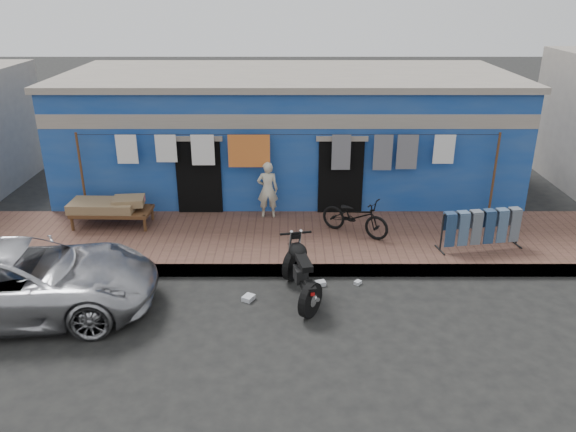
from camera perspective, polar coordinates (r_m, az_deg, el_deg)
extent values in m
plane|color=black|center=(10.31, 0.00, -10.19)|extent=(80.00, 80.00, 0.00)
cube|color=brown|center=(12.89, 0.00, -2.52)|extent=(28.00, 3.00, 0.25)
cube|color=gray|center=(11.59, 0.00, -5.54)|extent=(28.00, 0.10, 0.25)
cube|color=#113C93|center=(16.18, 0.00, 8.25)|extent=(12.00, 5.00, 3.20)
cube|color=#9E9384|center=(13.59, 0.00, 9.62)|extent=(12.00, 0.14, 0.35)
cube|color=#9E9384|center=(15.86, 0.00, 14.14)|extent=(12.20, 5.20, 0.16)
cube|color=black|center=(14.09, -9.00, 3.47)|extent=(1.10, 0.10, 2.10)
cube|color=black|center=(13.98, 5.34, 3.50)|extent=(1.10, 0.10, 2.10)
cylinder|color=brown|center=(14.51, -20.21, 3.93)|extent=(0.06, 0.06, 2.10)
cylinder|color=brown|center=(14.51, 20.20, 3.94)|extent=(0.06, 0.06, 2.10)
cylinder|color=black|center=(13.34, 0.00, 8.27)|extent=(10.00, 0.01, 0.01)
cube|color=silver|center=(13.97, -16.06, 6.54)|extent=(0.50, 0.02, 0.71)
cube|color=silver|center=(13.74, -12.29, 6.72)|extent=(0.50, 0.02, 0.68)
cube|color=silver|center=(13.59, -8.65, 6.65)|extent=(0.55, 0.02, 0.75)
cube|color=#CC4C26|center=(13.48, -3.98, 6.60)|extent=(1.00, 0.02, 0.80)
cube|color=slate|center=(13.52, 5.42, 6.46)|extent=(0.45, 0.02, 0.87)
cube|color=slate|center=(13.65, 9.62, 6.37)|extent=(0.45, 0.02, 0.88)
cube|color=slate|center=(13.75, 12.01, 6.38)|extent=(0.50, 0.02, 0.85)
cube|color=silver|center=(13.94, 15.58, 6.55)|extent=(0.50, 0.02, 0.71)
imported|color=#B6B6BB|center=(11.16, -25.65, -5.84)|extent=(5.17, 2.84, 1.39)
imported|color=beige|center=(13.66, -2.08, 2.70)|extent=(0.53, 0.37, 1.41)
imported|color=black|center=(12.82, 6.85, 0.38)|extent=(1.70, 1.40, 1.07)
cube|color=silver|center=(11.30, 3.32, -6.83)|extent=(0.23, 0.20, 0.09)
cube|color=silver|center=(11.41, 7.10, -6.72)|extent=(0.17, 0.17, 0.07)
cube|color=silver|center=(10.82, -4.04, -8.30)|extent=(0.27, 0.29, 0.09)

